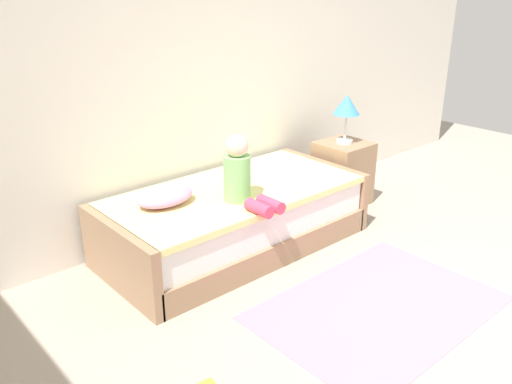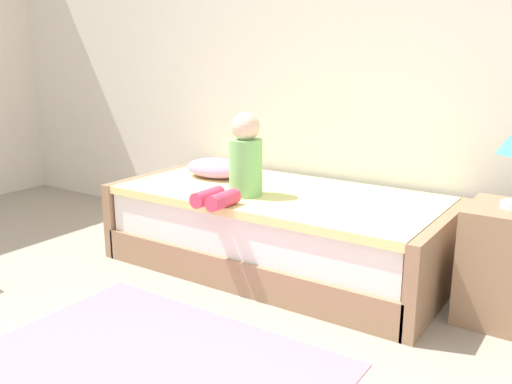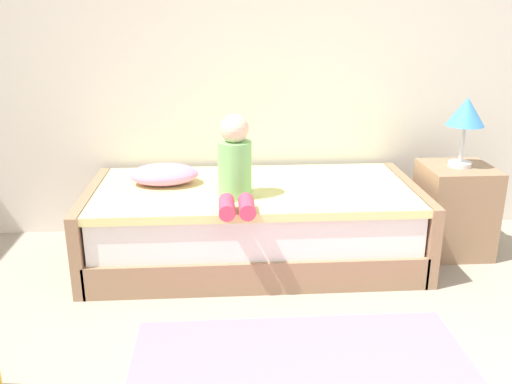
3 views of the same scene
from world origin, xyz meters
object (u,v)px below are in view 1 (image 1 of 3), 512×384
object	(u,v)px
bed	(235,219)
child_figure	(241,175)
pillow	(165,196)
table_lamp	(347,107)
nightstand	(342,173)

from	to	relation	value
bed	child_figure	world-z (taller)	child_figure
pillow	bed	bearing A→B (deg)	-9.96
table_lamp	pillow	bearing A→B (deg)	178.08
table_lamp	child_figure	distance (m)	1.51
bed	nightstand	world-z (taller)	nightstand
pillow	nightstand	bearing A→B (deg)	-1.92
table_lamp	nightstand	bearing A→B (deg)	0.00
bed	child_figure	bearing A→B (deg)	-117.98
nightstand	table_lamp	xyz separation A→B (m)	(-0.00, 0.00, 0.64)
bed	nightstand	size ratio (longest dim) A/B	3.52
nightstand	pillow	distance (m)	1.94
table_lamp	pillow	xyz separation A→B (m)	(-1.92, 0.06, -0.37)
nightstand	table_lamp	bearing A→B (deg)	180.00
table_lamp	pillow	world-z (taller)	table_lamp
table_lamp	child_figure	world-z (taller)	table_lamp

